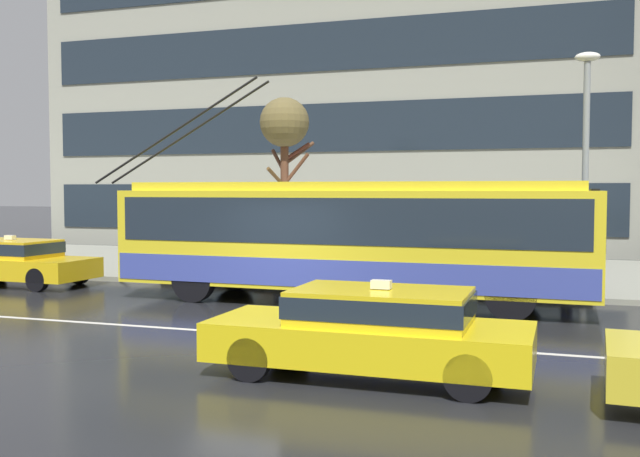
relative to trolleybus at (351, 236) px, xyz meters
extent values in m
plane|color=black|center=(-1.20, -2.90, -1.57)|extent=(160.00, 160.00, 0.00)
cube|color=gray|center=(-1.20, 6.60, -1.50)|extent=(80.00, 10.00, 0.14)
cube|color=silver|center=(-1.20, -4.10, -1.57)|extent=(72.00, 0.14, 0.01)
cube|color=yellow|center=(-0.02, 0.00, -0.04)|extent=(11.14, 2.74, 2.23)
cube|color=yellow|center=(-0.02, 0.00, 1.17)|extent=(10.47, 2.47, 0.20)
cube|color=#1E2833|center=(-0.02, 0.00, 0.40)|extent=(10.70, 2.76, 1.03)
cube|color=#3E4CA6|center=(-0.02, 0.00, -0.75)|extent=(11.03, 2.77, 0.62)
cube|color=#1E2833|center=(5.48, -0.11, 0.40)|extent=(0.17, 2.21, 1.12)
cube|color=black|center=(5.33, -0.11, 0.97)|extent=(0.20, 1.91, 0.28)
cylinder|color=black|center=(-4.53, 0.44, 2.52)|extent=(4.64, 0.16, 2.55)
cylinder|color=black|center=(-4.55, -0.26, 2.52)|extent=(4.64, 0.16, 2.55)
cylinder|color=black|center=(3.78, 1.03, -1.05)|extent=(1.05, 0.32, 1.04)
cylinder|color=black|center=(3.73, -1.18, -1.05)|extent=(1.05, 0.32, 1.04)
cylinder|color=black|center=(-3.54, 1.18, -1.05)|extent=(1.05, 0.32, 1.04)
cylinder|color=black|center=(-3.59, -1.03, -1.05)|extent=(1.05, 0.32, 1.04)
cube|color=yellow|center=(-9.77, 0.12, -1.06)|extent=(4.62, 2.05, 0.55)
cube|color=yellow|center=(-9.95, 0.13, -0.55)|extent=(2.52, 1.69, 0.48)
cube|color=#1E2833|center=(-9.95, 0.13, -0.53)|extent=(2.57, 1.71, 0.31)
cube|color=silver|center=(-9.95, 0.13, -0.24)|extent=(0.29, 0.17, 0.12)
cylinder|color=black|center=(-8.23, 0.86, -1.26)|extent=(0.63, 0.23, 0.62)
cylinder|color=black|center=(-8.31, -0.77, -1.26)|extent=(0.63, 0.23, 0.62)
cube|color=yellow|center=(2.07, -6.37, -1.06)|extent=(4.58, 1.77, 0.55)
cube|color=yellow|center=(2.25, -6.37, -0.55)|extent=(2.47, 1.52, 0.48)
cube|color=#1E2833|center=(2.25, -6.37, -0.53)|extent=(2.52, 1.53, 0.31)
cube|color=silver|center=(2.25, -6.37, -0.24)|extent=(0.28, 0.16, 0.12)
cylinder|color=black|center=(0.56, -7.13, -1.26)|extent=(0.62, 0.20, 0.62)
cylinder|color=black|center=(0.57, -5.59, -1.26)|extent=(0.62, 0.20, 0.62)
cylinder|color=black|center=(3.57, -7.15, -1.26)|extent=(0.62, 0.20, 0.62)
cylinder|color=black|center=(3.58, -5.61, -1.26)|extent=(0.62, 0.20, 0.62)
cylinder|color=gray|center=(-1.25, 2.86, -0.22)|extent=(0.08, 0.08, 2.43)
cylinder|color=gray|center=(-4.49, 2.86, -0.22)|extent=(0.08, 0.08, 2.43)
cylinder|color=gray|center=(-1.25, 4.27, -0.22)|extent=(0.08, 0.08, 2.43)
cylinder|color=gray|center=(-4.49, 4.27, -0.22)|extent=(0.08, 0.08, 2.43)
cube|color=#99ADB2|center=(-2.87, 4.27, -0.17)|extent=(3.07, 0.04, 1.95)
cube|color=#B2B2B7|center=(-2.87, 3.57, 1.04)|extent=(3.53, 1.71, 0.08)
cube|color=brown|center=(-2.87, 3.92, -0.98)|extent=(2.26, 0.36, 0.08)
cylinder|color=navy|center=(4.91, 2.14, -1.01)|extent=(0.14, 0.14, 0.84)
cylinder|color=navy|center=(4.77, 2.21, -1.01)|extent=(0.14, 0.14, 0.84)
cylinder|color=navy|center=(4.84, 2.17, -0.29)|extent=(0.48, 0.48, 0.61)
sphere|color=#E3B76F|center=(4.84, 2.17, 0.13)|extent=(0.23, 0.23, 0.23)
cone|color=#2852A3|center=(4.74, 2.22, 0.42)|extent=(1.10, 1.10, 0.28)
cylinder|color=#333333|center=(4.74, 2.22, -0.11)|extent=(0.02, 0.02, 0.77)
cylinder|color=#1D222A|center=(-3.20, 3.57, -1.03)|extent=(0.14, 0.14, 0.80)
cylinder|color=#1D222A|center=(-3.35, 3.63, -1.03)|extent=(0.14, 0.14, 0.80)
cylinder|color=#2E2637|center=(-3.27, 3.60, -0.31)|extent=(0.47, 0.47, 0.63)
sphere|color=tan|center=(-3.27, 3.60, 0.11)|extent=(0.22, 0.22, 0.22)
cone|color=gold|center=(-3.16, 3.55, 0.41)|extent=(1.51, 1.51, 0.29)
cylinder|color=#333333|center=(-3.16, 3.55, -0.13)|extent=(0.02, 0.02, 0.78)
cylinder|color=navy|center=(-1.85, 2.77, -0.99)|extent=(0.14, 0.14, 0.89)
cylinder|color=navy|center=(-1.89, 2.93, -0.99)|extent=(0.14, 0.14, 0.89)
cylinder|color=#321C21|center=(-1.87, 2.85, -0.25)|extent=(0.43, 0.43, 0.59)
sphere|color=tan|center=(-1.87, 2.85, 0.16)|extent=(0.22, 0.22, 0.22)
cone|color=#262329|center=(-1.84, 2.73, 0.45)|extent=(1.27, 1.27, 0.25)
cylinder|color=#333333|center=(-1.84, 2.73, -0.06)|extent=(0.02, 0.02, 0.76)
cylinder|color=#554645|center=(-3.74, 4.41, -1.03)|extent=(0.14, 0.14, 0.80)
cylinder|color=#554645|center=(-3.86, 4.51, -1.03)|extent=(0.14, 0.14, 0.80)
cylinder|color=#271E30|center=(-3.80, 4.46, -0.32)|extent=(0.51, 0.51, 0.63)
sphere|color=tan|center=(-3.80, 4.46, 0.11)|extent=(0.22, 0.22, 0.22)
cone|color=#D82D6C|center=(-3.89, 4.53, 0.39)|extent=(1.13, 1.13, 0.30)
cylinder|color=#333333|center=(-3.89, 4.53, -0.14)|extent=(0.02, 0.02, 0.77)
cylinder|color=gray|center=(5.23, 2.77, 1.40)|extent=(0.16, 0.16, 5.66)
ellipsoid|color=silver|center=(5.23, 2.77, 4.35)|extent=(0.60, 0.32, 0.24)
cylinder|color=brown|center=(-3.31, 4.26, 0.55)|extent=(0.25, 0.25, 3.96)
cylinder|color=brown|center=(-3.03, 4.80, 2.21)|extent=(0.67, 1.18, 0.79)
cylinder|color=brown|center=(-3.57, 4.44, 1.96)|extent=(0.66, 0.50, 0.78)
cylinder|color=brown|center=(-2.93, 4.25, 1.71)|extent=(0.85, 0.13, 0.97)
cylinder|color=brown|center=(-3.04, 4.61, 2.25)|extent=(0.66, 0.81, 0.61)
cylinder|color=brown|center=(-3.44, 3.91, 1.46)|extent=(0.38, 0.80, 0.62)
sphere|color=brown|center=(-3.31, 4.26, 3.13)|extent=(1.50, 1.50, 1.50)
cube|color=#1E2833|center=(-5.57, 13.29, 0.31)|extent=(25.50, 0.06, 2.06)
cube|color=#1E2833|center=(-5.57, 13.29, 3.74)|extent=(25.50, 0.06, 2.06)
cube|color=#1E2833|center=(-5.57, 13.29, 7.17)|extent=(25.50, 0.06, 2.06)
camera|label=1|loc=(4.62, -16.29, 1.10)|focal=40.59mm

